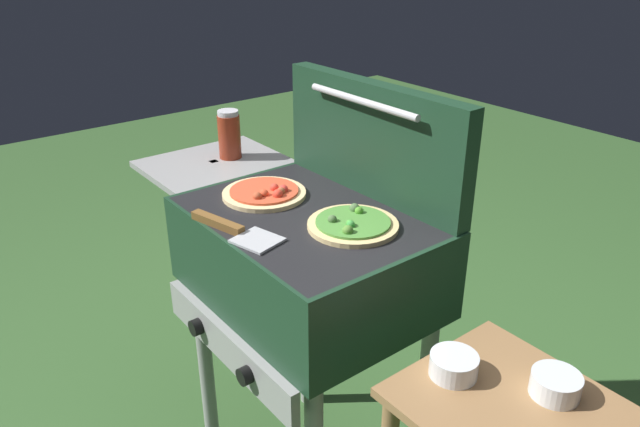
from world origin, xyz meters
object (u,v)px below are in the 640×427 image
Objects in this scene: grill at (304,262)px; topping_bowl_middle at (555,385)px; topping_bowl_far at (454,366)px; pizza_pepperoni at (265,193)px; sauce_jar at (229,135)px; spatula at (233,230)px; pizza_veggie at (353,224)px.

topping_bowl_middle is at bearing 7.37° from grill.
topping_bowl_far is at bearing -145.27° from topping_bowl_middle.
sauce_jar is (-0.32, 0.08, 0.06)m from pizza_pepperoni.
topping_bowl_far is at bearing -2.22° from grill.
pizza_pepperoni reaches higher than topping_bowl_middle.
spatula is at bearing -93.61° from grill.
topping_bowl_middle is (0.68, 0.09, 0.01)m from grill.
topping_bowl_far and topping_bowl_middle have the same top height.
pizza_pepperoni is at bearing -172.66° from topping_bowl_middle.
pizza_pepperoni is 1.50× the size of sauce_jar.
grill is 6.43× the size of sauce_jar.
pizza_veggie is at bearing -1.90° from sauce_jar.
pizza_veggie is 2.27× the size of topping_bowl_far.
spatula is at bearing -122.63° from pizza_veggie.
pizza_veggie is at bearing 12.33° from pizza_pepperoni.
pizza_veggie is 1.47× the size of sauce_jar.
grill is 4.38× the size of pizza_veggie.
grill reaches higher than topping_bowl_middle.
spatula is at bearing -162.09° from topping_bowl_far.
pizza_pepperoni is at bearing 179.82° from topping_bowl_far.
sauce_jar is at bearing 150.27° from spatula.
spatula is 0.58m from topping_bowl_far.
pizza_pepperoni is at bearing -167.67° from pizza_veggie.
pizza_pepperoni is 0.29m from pizza_veggie.
pizza_pepperoni is at bearing -14.40° from sauce_jar.
pizza_veggie is at bearing 170.54° from topping_bowl_far.
spatula is 0.76m from topping_bowl_middle.
pizza_veggie is 0.82× the size of spatula.
sauce_jar reaches higher than topping_bowl_far.
topping_bowl_far is at bearing -9.46° from pizza_veggie.
sauce_jar reaches higher than topping_bowl_middle.
sauce_jar is at bearing 165.60° from pizza_pepperoni.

